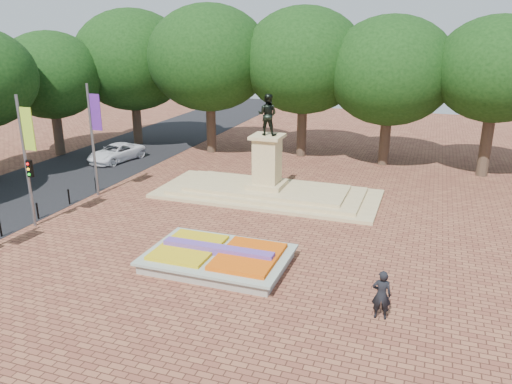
% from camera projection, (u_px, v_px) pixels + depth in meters
% --- Properties ---
extents(ground, '(90.00, 90.00, 0.00)m').
position_uv_depth(ground, '(216.00, 244.00, 24.58)').
color(ground, brown).
rests_on(ground, ground).
extents(asphalt_street, '(9.00, 90.00, 0.02)m').
position_uv_depth(asphalt_street, '(43.00, 185.00, 33.80)').
color(asphalt_street, black).
rests_on(asphalt_street, ground).
extents(flower_bed, '(6.30, 4.30, 0.91)m').
position_uv_depth(flower_bed, '(219.00, 257.00, 22.34)').
color(flower_bed, gray).
rests_on(flower_bed, ground).
extents(monument, '(14.00, 6.00, 6.40)m').
position_uv_depth(monument, '(267.00, 182.00, 31.46)').
color(monument, tan).
rests_on(monument, ground).
extents(tree_row_back, '(44.80, 8.80, 10.43)m').
position_uv_depth(tree_row_back, '(338.00, 76.00, 37.84)').
color(tree_row_back, '#39281F').
rests_on(tree_row_back, ground).
extents(banner_poles, '(0.88, 11.17, 7.00)m').
position_uv_depth(banner_poles, '(22.00, 157.00, 25.38)').
color(banner_poles, slate).
rests_on(banner_poles, ground).
extents(bollard_row, '(0.12, 13.12, 0.98)m').
position_uv_depth(bollard_row, '(20.00, 218.00, 26.46)').
color(bollard_row, black).
rests_on(bollard_row, ground).
extents(van, '(3.11, 5.22, 1.36)m').
position_uv_depth(van, '(116.00, 153.00, 39.63)').
color(van, white).
rests_on(van, ground).
extents(pedestrian, '(0.73, 0.51, 1.91)m').
position_uv_depth(pedestrian, '(381.00, 295.00, 18.08)').
color(pedestrian, black).
rests_on(pedestrian, ground).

